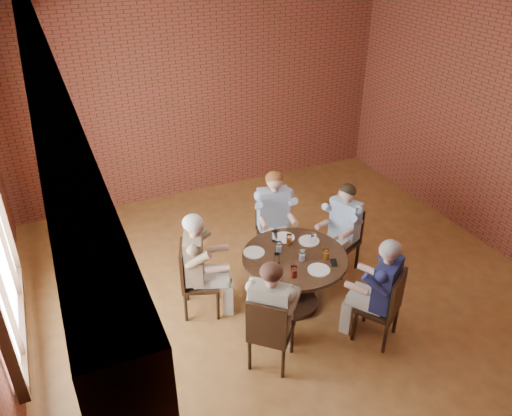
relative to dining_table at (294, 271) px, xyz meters
name	(u,v)px	position (x,y,z in m)	size (l,w,h in m)	color
floor	(297,302)	(0.07, 0.00, -0.53)	(7.00, 7.00, 0.00)	#98622F
ceiling	(312,24)	(0.07, 0.00, 2.87)	(7.00, 7.00, 0.00)	white
wall_back	(202,97)	(0.07, 3.50, 1.17)	(7.00, 7.00, 0.00)	maroon
ceiling_beam	(38,65)	(-2.38, 0.00, 2.74)	(0.22, 6.90, 0.26)	black
dining_table	(294,271)	(0.00, 0.00, 0.00)	(1.28, 1.28, 0.75)	black
chair_a	(344,236)	(1.01, 0.44, -0.03)	(0.54, 0.54, 0.92)	black
diner_a	(342,229)	(0.93, 0.40, 0.13)	(0.51, 0.63, 1.31)	#376190
chair_b	(272,226)	(0.22, 1.06, -0.01)	(0.52, 0.52, 0.96)	black
diner_b	(274,219)	(0.20, 0.97, 0.16)	(0.55, 0.68, 1.37)	#91A0B9
chair_c	(193,277)	(-1.17, 0.41, -0.01)	(0.57, 0.57, 0.96)	black
diner_c	(200,265)	(-1.08, 0.38, 0.16)	(0.55, 0.68, 1.37)	brown
chair_d	(269,331)	(-0.72, -0.80, -0.02)	(0.61, 0.61, 0.94)	black
diner_d	(272,314)	(-0.66, -0.73, 0.14)	(0.54, 0.66, 1.35)	tan
chair_e	(386,305)	(0.65, -0.96, -0.02)	(0.60, 0.60, 0.94)	black
diner_e	(380,291)	(0.60, -0.89, 0.14)	(0.54, 0.66, 1.35)	navy
plate_a	(309,241)	(0.31, 0.21, 0.23)	(0.26, 0.26, 0.01)	white
plate_b	(284,237)	(0.06, 0.40, 0.23)	(0.26, 0.26, 0.01)	white
plate_c	(254,252)	(-0.42, 0.26, 0.23)	(0.26, 0.26, 0.01)	white
plate_d	(319,270)	(0.12, -0.37, 0.23)	(0.26, 0.26, 0.01)	white
glass_a	(314,239)	(0.34, 0.15, 0.29)	(0.07, 0.07, 0.14)	white
glass_b	(289,239)	(0.05, 0.25, 0.29)	(0.07, 0.07, 0.14)	white
glass_c	(275,236)	(-0.08, 0.39, 0.29)	(0.07, 0.07, 0.14)	white
glass_d	(279,247)	(-0.14, 0.15, 0.29)	(0.07, 0.07, 0.14)	white
glass_e	(277,259)	(-0.27, -0.05, 0.29)	(0.07, 0.07, 0.14)	white
glass_f	(294,272)	(-0.20, -0.35, 0.29)	(0.07, 0.07, 0.14)	white
glass_g	(302,256)	(0.03, -0.12, 0.29)	(0.07, 0.07, 0.14)	white
glass_h	(326,254)	(0.30, -0.20, 0.29)	(0.07, 0.07, 0.14)	white
smartphone	(334,263)	(0.35, -0.32, 0.23)	(0.07, 0.14, 0.01)	black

